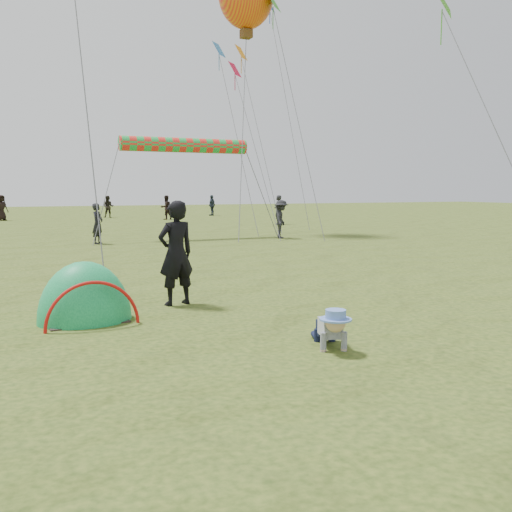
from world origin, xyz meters
name	(u,v)px	position (x,y,z in m)	size (l,w,h in m)	color
ground	(310,352)	(0.00, 0.00, 0.00)	(140.00, 140.00, 0.00)	#243912
crawling_toddler	(331,327)	(0.34, 0.04, 0.30)	(0.54, 0.78, 0.60)	black
popup_tent	(85,321)	(-2.49, 3.12, 0.00)	(1.53, 1.26, 1.97)	#0E7A3F
standing_adult	(176,253)	(-0.74, 3.76, 0.98)	(0.71, 0.47, 1.95)	black
crowd_person_0	(98,224)	(-0.19, 16.63, 0.80)	(0.59, 0.38, 1.61)	black
crowd_person_1	(166,207)	(7.10, 33.24, 0.86)	(0.83, 0.65, 1.72)	black
crowd_person_8	(212,205)	(12.17, 37.69, 0.84)	(0.99, 0.41, 1.68)	#293342
crowd_person_9	(281,219)	(7.58, 15.96, 0.84)	(1.09, 0.63, 1.69)	black
crowd_person_10	(2,208)	(-3.59, 36.65, 0.88)	(0.86, 0.56, 1.77)	black
crowd_person_12	(278,210)	(11.91, 25.02, 0.89)	(0.65, 0.43, 1.79)	black
crowd_person_13	(108,207)	(3.82, 37.66, 0.83)	(0.81, 0.63, 1.66)	black
rainbow_tube_kite	(185,145)	(3.85, 18.01, 4.07)	(0.64, 0.64, 5.70)	red
diamond_kite_0	(235,69)	(6.96, 19.77, 7.89)	(0.79, 0.79, 0.00)	red
diamond_kite_2	(241,52)	(8.54, 22.77, 9.46)	(0.88, 0.88, 0.00)	orange
diamond_kite_3	(273,1)	(8.54, 18.83, 10.98)	(1.01, 1.01, 0.00)	green
diamond_kite_4	(270,5)	(11.31, 25.00, 12.87)	(0.84, 0.84, 0.00)	#092FB3
diamond_kite_9	(442,0)	(10.41, 9.45, 8.55)	(1.17, 1.17, 0.00)	green
diamond_kite_10	(219,49)	(7.11, 22.32, 9.38)	(0.85, 0.85, 0.00)	#337FD1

